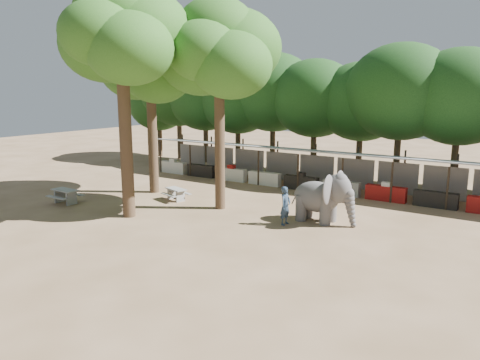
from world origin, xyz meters
The scene contains 10 objects.
ground centered at (0.00, 0.00, 0.00)m, with size 100.00×100.00×0.00m, color brown.
vendor_stalls centered at (0.00, 13.84, 1.18)m, with size 28.00×2.99×2.80m.
yard_tree_left centered at (-9.13, 7.19, 8.20)m, with size 7.10×6.90×11.02m.
yard_tree_center centered at (-6.13, 2.19, 9.21)m, with size 7.10×6.90×12.04m.
yard_tree_back centered at (-3.13, 6.19, 8.54)m, with size 7.10×6.90×11.36m.
backdrop_trees centered at (0.00, 19.00, 5.51)m, with size 46.46×5.95×8.33m.
elephant centered at (2.93, 6.65, 1.30)m, with size 3.36×2.59×2.59m.
handler centered at (1.54, 5.22, 0.96)m, with size 0.69×0.46×1.92m, color #26384C.
picnic_table_near centered at (-11.16, 1.89, 0.55)m, with size 1.70×1.53×0.84m.
picnic_table_far centered at (-6.32, 6.07, 0.47)m, with size 1.76×1.67×0.72m.
Camera 1 is at (12.01, -14.54, 6.65)m, focal length 35.00 mm.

